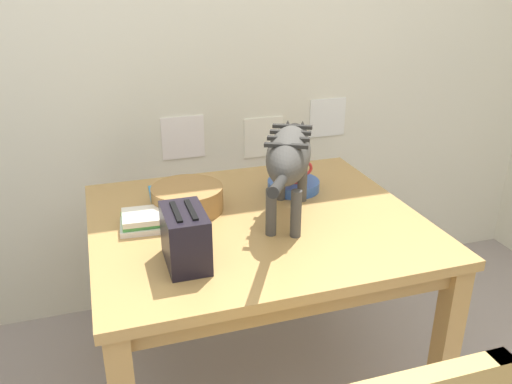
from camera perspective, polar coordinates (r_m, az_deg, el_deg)
wall_rear at (r=2.45m, az=-6.73°, el=15.43°), size 4.30×0.11×2.50m
dining_table at (r=1.91m, az=0.00°, el=-5.26°), size 1.15×0.99×0.75m
cat at (r=1.81m, az=3.62°, el=3.97°), size 0.38×0.68×0.32m
saucer_bowl at (r=2.10m, az=4.07°, el=0.74°), size 0.21×0.21×0.04m
coffee_mug at (r=2.08m, az=4.22°, el=2.32°), size 0.12×0.08×0.08m
magazine at (r=2.09m, az=-8.02°, el=-0.02°), size 0.26×0.20×0.01m
book_stack at (r=1.83m, az=-11.86°, el=-3.00°), size 0.18×0.15×0.05m
wicker_basket at (r=1.92m, az=-7.45°, el=-0.66°), size 0.26×0.26×0.09m
toaster at (r=1.57m, az=-7.68°, el=-4.91°), size 0.12×0.20×0.18m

